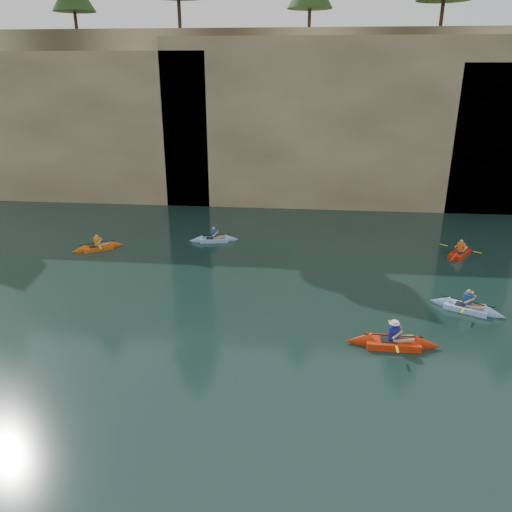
# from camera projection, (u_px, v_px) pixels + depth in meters

# --- Properties ---
(ground) EXTENTS (160.00, 160.00, 0.00)m
(ground) POSITION_uv_depth(u_px,v_px,m) (306.00, 406.00, 14.45)
(ground) COLOR black
(ground) RESTS_ON ground
(cliff) EXTENTS (70.00, 16.00, 12.00)m
(cliff) POSITION_uv_depth(u_px,v_px,m) (313.00, 109.00, 40.21)
(cliff) COLOR tan
(cliff) RESTS_ON ground
(cliff_slab_west) EXTENTS (26.00, 2.40, 10.56)m
(cliff_slab_west) POSITION_uv_depth(u_px,v_px,m) (31.00, 125.00, 35.53)
(cliff_slab_west) COLOR tan
(cliff_slab_west) RESTS_ON ground
(cliff_slab_center) EXTENTS (24.00, 2.40, 11.40)m
(cliff_slab_center) POSITION_uv_depth(u_px,v_px,m) (343.00, 123.00, 33.24)
(cliff_slab_center) COLOR tan
(cliff_slab_center) RESTS_ON ground
(sea_cave_west) EXTENTS (4.50, 1.00, 4.00)m
(sea_cave_west) POSITION_uv_depth(u_px,v_px,m) (60.00, 173.00, 35.90)
(sea_cave_west) COLOR black
(sea_cave_west) RESTS_ON ground
(sea_cave_center) EXTENTS (3.50, 1.00, 3.20)m
(sea_cave_center) POSITION_uv_depth(u_px,v_px,m) (253.00, 183.00, 34.68)
(sea_cave_center) COLOR black
(sea_cave_center) RESTS_ON ground
(sea_cave_east) EXTENTS (5.00, 1.00, 4.50)m
(sea_cave_east) POSITION_uv_depth(u_px,v_px,m) (462.00, 179.00, 33.08)
(sea_cave_east) COLOR black
(sea_cave_east) RESTS_ON ground
(main_kayaker) EXTENTS (3.30, 2.24, 1.22)m
(main_kayaker) POSITION_uv_depth(u_px,v_px,m) (393.00, 342.00, 17.47)
(main_kayaker) COLOR red
(main_kayaker) RESTS_ON ground
(kayaker_orange) EXTENTS (2.65, 2.03, 1.04)m
(kayaker_orange) POSITION_uv_depth(u_px,v_px,m) (98.00, 247.00, 26.74)
(kayaker_orange) COLOR #D5520D
(kayaker_orange) RESTS_ON ground
(kayaker_ltblue_near) EXTENTS (2.91, 2.07, 1.15)m
(kayaker_ltblue_near) POSITION_uv_depth(u_px,v_px,m) (466.00, 307.00, 20.05)
(kayaker_ltblue_near) COLOR #90C0F1
(kayaker_ltblue_near) RESTS_ON ground
(kayaker_red_far) EXTENTS (2.17, 2.79, 1.07)m
(kayaker_red_far) POSITION_uv_depth(u_px,v_px,m) (460.00, 253.00, 25.91)
(kayaker_red_far) COLOR red
(kayaker_red_far) RESTS_ON ground
(kayaker_ltblue_mid) EXTENTS (2.87, 2.10, 1.06)m
(kayaker_ltblue_mid) POSITION_uv_depth(u_px,v_px,m) (214.00, 239.00, 27.98)
(kayaker_ltblue_mid) COLOR #83B1DB
(kayaker_ltblue_mid) RESTS_ON ground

